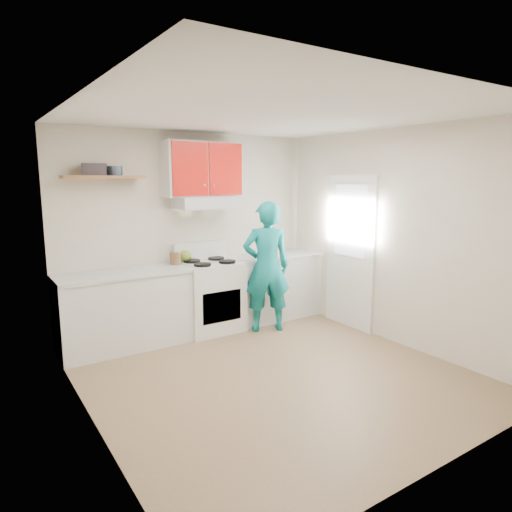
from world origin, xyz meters
TOP-DOWN VIEW (x-y plane):
  - floor at (0.00, 0.00)m, footprint 3.80×3.80m
  - ceiling at (0.00, 0.00)m, footprint 3.60×3.80m
  - back_wall at (0.00, 1.90)m, footprint 3.60×0.04m
  - front_wall at (0.00, -1.90)m, footprint 3.60×0.04m
  - left_wall at (-1.80, 0.00)m, footprint 0.04×3.80m
  - right_wall at (1.80, 0.00)m, footprint 0.04×3.80m
  - door at (1.78, 0.70)m, footprint 0.05×0.85m
  - door_glass at (1.75, 0.70)m, footprint 0.01×0.55m
  - counter_left at (-1.04, 1.60)m, footprint 1.52×0.60m
  - counter_right at (1.14, 1.60)m, footprint 1.32×0.60m
  - stove at (0.10, 1.57)m, footprint 0.76×0.65m
  - range_hood at (0.10, 1.68)m, footprint 0.76×0.44m
  - upper_cabinets at (0.10, 1.73)m, footprint 1.02×0.33m
  - shelf at (-1.15, 1.75)m, footprint 0.90×0.30m
  - books at (-1.26, 1.72)m, footprint 0.30×0.26m
  - tin at (-1.03, 1.72)m, footprint 0.21×0.21m
  - kettle at (-0.14, 1.81)m, footprint 0.20×0.20m
  - crock at (-0.33, 1.69)m, footprint 0.18×0.18m
  - cutting_board at (0.89, 1.49)m, footprint 0.34×0.27m
  - silicone_mat at (1.58, 1.60)m, footprint 0.33×0.30m
  - person at (0.73, 1.17)m, footprint 0.74×0.62m

SIDE VIEW (x-z plane):
  - floor at x=0.00m, z-range 0.00..0.00m
  - counter_left at x=-1.04m, z-range 0.00..0.90m
  - counter_right at x=1.14m, z-range 0.00..0.90m
  - stove at x=0.10m, z-range 0.00..0.92m
  - person at x=0.73m, z-range 0.00..1.72m
  - silicone_mat at x=1.58m, z-range 0.90..0.91m
  - cutting_board at x=0.89m, z-range 0.90..0.92m
  - crock at x=-0.33m, z-range 0.90..1.07m
  - kettle at x=-0.14m, z-range 0.92..1.07m
  - door at x=1.78m, z-range 0.00..2.05m
  - back_wall at x=0.00m, z-range 0.00..2.60m
  - front_wall at x=0.00m, z-range 0.00..2.60m
  - left_wall at x=-1.80m, z-range 0.00..2.60m
  - right_wall at x=1.80m, z-range 0.00..2.60m
  - door_glass at x=1.75m, z-range 0.98..1.92m
  - range_hood at x=0.10m, z-range 1.62..1.77m
  - shelf at x=-1.15m, z-range 2.00..2.04m
  - tin at x=-1.03m, z-range 2.04..2.14m
  - books at x=-1.26m, z-range 2.04..2.17m
  - upper_cabinets at x=0.10m, z-range 1.77..2.47m
  - ceiling at x=0.00m, z-range 2.58..2.62m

